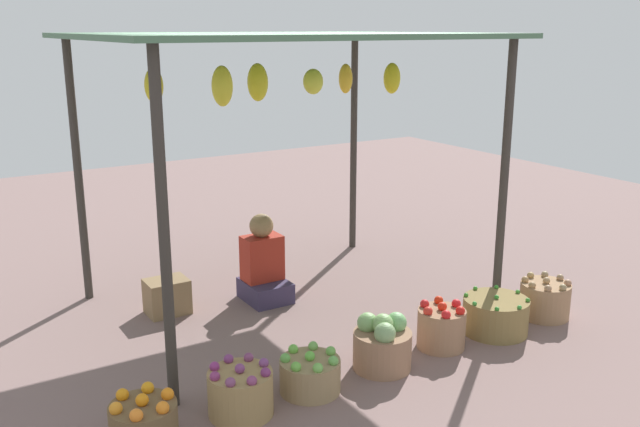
# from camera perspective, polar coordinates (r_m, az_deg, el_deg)

# --- Properties ---
(ground_plane) EXTENTS (14.00, 14.00, 0.00)m
(ground_plane) POSITION_cam_1_polar(r_m,az_deg,el_deg) (6.14, -2.73, -7.45)
(ground_plane) COLOR #7D6360
(market_stall_structure) EXTENTS (3.16, 2.45, 2.30)m
(market_stall_structure) POSITION_cam_1_polar(r_m,az_deg,el_deg) (5.68, -3.06, 12.69)
(market_stall_structure) COLOR #38332D
(market_stall_structure) RESTS_ON ground
(vendor_person) EXTENTS (0.36, 0.44, 0.78)m
(vendor_person) POSITION_cam_1_polar(r_m,az_deg,el_deg) (6.17, -4.66, -4.41)
(vendor_person) COLOR #372E4C
(vendor_person) RESTS_ON ground
(basket_oranges) EXTENTS (0.39, 0.39, 0.33)m
(basket_oranges) POSITION_cam_1_polar(r_m,az_deg,el_deg) (4.31, -14.23, -16.30)
(basket_oranges) COLOR brown
(basket_oranges) RESTS_ON ground
(basket_purple_onions) EXTENTS (0.41, 0.41, 0.34)m
(basket_purple_onions) POSITION_cam_1_polar(r_m,az_deg,el_deg) (4.50, -6.52, -14.31)
(basket_purple_onions) COLOR #A38452
(basket_purple_onions) RESTS_ON ground
(basket_green_apples) EXTENTS (0.41, 0.41, 0.29)m
(basket_green_apples) POSITION_cam_1_polar(r_m,az_deg,el_deg) (4.73, -0.83, -13.02)
(basket_green_apples) COLOR #997F57
(basket_green_apples) RESTS_ON ground
(basket_cabbages) EXTENTS (0.42, 0.42, 0.41)m
(basket_cabbages) POSITION_cam_1_polar(r_m,az_deg,el_deg) (5.01, 5.13, -10.65)
(basket_cabbages) COLOR #946D51
(basket_cabbages) RESTS_ON ground
(basket_red_tomatoes) EXTENTS (0.36, 0.36, 0.36)m
(basket_red_tomatoes) POSITION_cam_1_polar(r_m,az_deg,el_deg) (5.39, 9.90, -9.16)
(basket_red_tomatoes) COLOR #987052
(basket_red_tomatoes) RESTS_ON ground
(basket_green_chilies) EXTENTS (0.51, 0.51, 0.31)m
(basket_green_chilies) POSITION_cam_1_polar(r_m,az_deg,el_deg) (5.73, 14.17, -8.08)
(basket_green_chilies) COLOR olive
(basket_green_chilies) RESTS_ON ground
(basket_potatoes) EXTENTS (0.41, 0.41, 0.35)m
(basket_potatoes) POSITION_cam_1_polar(r_m,az_deg,el_deg) (6.13, 17.93, -6.69)
(basket_potatoes) COLOR #9C7654
(basket_potatoes) RESTS_ON ground
(wooden_crate_near_vendor) EXTENTS (0.35, 0.27, 0.30)m
(wooden_crate_near_vendor) POSITION_cam_1_polar(r_m,az_deg,el_deg) (6.05, -12.41, -6.65)
(wooden_crate_near_vendor) COLOR olive
(wooden_crate_near_vendor) RESTS_ON ground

